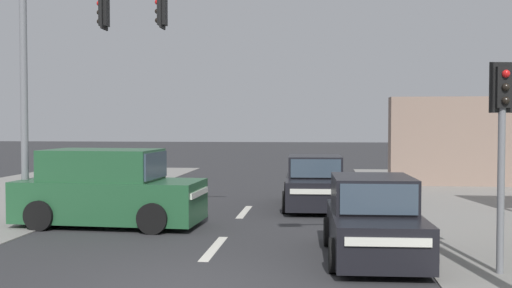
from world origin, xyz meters
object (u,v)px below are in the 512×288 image
traffic_signal_mast (74,58)px  pedestal_signal_right_kerb (502,131)px  hatchback_oncoming_near (373,221)px  sedan_receding_far (315,184)px  suv_oncoming_mid (108,190)px

traffic_signal_mast → pedestal_signal_right_kerb: (9.05, -3.91, -1.73)m
hatchback_oncoming_near → pedestal_signal_right_kerb: bearing=-27.9°
traffic_signal_mast → sedan_receding_far: bearing=33.1°
hatchback_oncoming_near → sedan_receding_far: bearing=99.7°
suv_oncoming_mid → pedestal_signal_right_kerb: bearing=-25.8°
pedestal_signal_right_kerb → hatchback_oncoming_near: 2.84m
traffic_signal_mast → pedestal_signal_right_kerb: bearing=-23.3°
suv_oncoming_mid → traffic_signal_mast: bearing=-175.8°
traffic_signal_mast → suv_oncoming_mid: bearing=4.2°
traffic_signal_mast → suv_oncoming_mid: traffic_signal_mast is taller
traffic_signal_mast → suv_oncoming_mid: size_ratio=1.30×
pedestal_signal_right_kerb → sedan_receding_far: size_ratio=0.83×
traffic_signal_mast → sedan_receding_far: size_ratio=1.40×
traffic_signal_mast → suv_oncoming_mid: (0.83, 0.06, -3.26)m
pedestal_signal_right_kerb → hatchback_oncoming_near: size_ratio=0.97×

